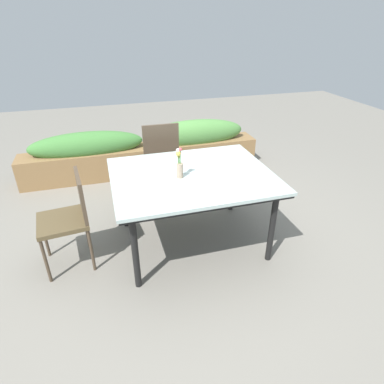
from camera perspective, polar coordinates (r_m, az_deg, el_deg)
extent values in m
plane|color=gray|center=(3.37, -1.40, -8.47)|extent=(12.00, 12.00, 0.00)
cube|color=#B2C6C1|center=(2.97, 0.00, 2.96)|extent=(1.46, 1.17, 0.03)
cube|color=black|center=(2.98, 0.00, 2.49)|extent=(1.43, 1.15, 0.02)
cylinder|color=black|center=(2.68, -10.02, -10.37)|extent=(0.06, 0.06, 0.73)
cylinder|color=black|center=(3.01, 13.99, -6.04)|extent=(0.06, 0.06, 0.73)
cylinder|color=black|center=(3.47, -12.03, -0.75)|extent=(0.06, 0.06, 0.73)
cylinder|color=black|center=(3.72, 7.09, 1.86)|extent=(0.06, 0.06, 0.73)
cube|color=#424839|center=(3.97, -5.82, 5.49)|extent=(0.43, 0.43, 0.04)
cube|color=#4C3D2D|center=(3.69, -5.46, 8.05)|extent=(0.41, 0.04, 0.51)
cylinder|color=#4C3D2D|center=(4.23, -8.72, 3.16)|extent=(0.03, 0.03, 0.47)
cylinder|color=#4C3D2D|center=(4.28, -3.57, 3.79)|extent=(0.03, 0.03, 0.47)
cylinder|color=#4C3D2D|center=(3.88, -7.94, 0.77)|extent=(0.03, 0.03, 0.47)
cylinder|color=#4C3D2D|center=(3.94, -2.37, 1.48)|extent=(0.03, 0.03, 0.47)
cube|color=brown|center=(3.04, -21.95, -4.82)|extent=(0.46, 0.46, 0.04)
cube|color=#4C3D2D|center=(2.93, -19.01, -0.67)|extent=(0.08, 0.39, 0.40)
cylinder|color=#4C3D2D|center=(3.03, -24.44, -11.05)|extent=(0.03, 0.03, 0.45)
cylinder|color=#4C3D2D|center=(3.34, -24.59, -7.14)|extent=(0.03, 0.03, 0.45)
cylinder|color=#4C3D2D|center=(3.02, -17.37, -9.74)|extent=(0.03, 0.03, 0.45)
cylinder|color=#4C3D2D|center=(3.32, -18.22, -5.94)|extent=(0.03, 0.03, 0.45)
cylinder|color=tan|center=(2.87, -2.14, 3.83)|extent=(0.06, 0.06, 0.14)
cylinder|color=#569347|center=(2.83, -2.44, 5.84)|extent=(0.01, 0.01, 0.16)
sphere|color=white|center=(2.80, -2.48, 7.34)|extent=(0.04, 0.04, 0.04)
cylinder|color=#569347|center=(2.83, -2.20, 5.63)|extent=(0.01, 0.01, 0.14)
sphere|color=#DB4C56|center=(2.80, -2.23, 6.95)|extent=(0.03, 0.03, 0.03)
cylinder|color=#569347|center=(2.84, -2.32, 5.33)|extent=(0.01, 0.01, 0.10)
sphere|color=#EFCC4C|center=(2.82, -2.34, 6.27)|extent=(0.03, 0.03, 0.03)
cylinder|color=#569347|center=(2.81, -2.04, 5.87)|extent=(0.01, 0.01, 0.18)
sphere|color=#DB4C56|center=(2.78, -2.07, 7.55)|extent=(0.03, 0.03, 0.03)
cylinder|color=#569347|center=(2.82, -2.42, 5.53)|extent=(0.00, 0.01, 0.14)
sphere|color=#EFCC4C|center=(2.79, -2.45, 6.82)|extent=(0.04, 0.04, 0.04)
cube|color=olive|center=(4.75, -8.51, 5.73)|extent=(3.35, 0.39, 0.40)
ellipsoid|color=#47843D|center=(4.62, -18.12, 7.91)|extent=(1.51, 0.35, 0.36)
ellipsoid|color=#569347|center=(4.78, 0.29, 10.32)|extent=(1.51, 0.35, 0.40)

